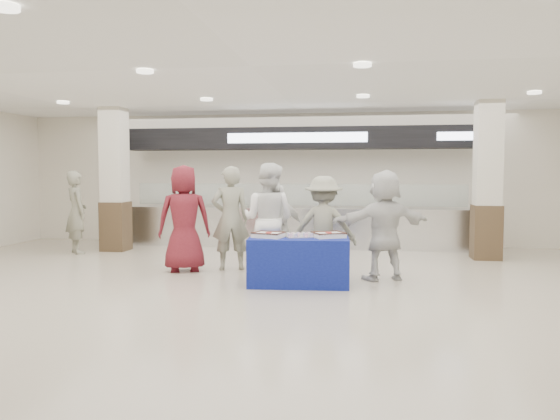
% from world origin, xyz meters
% --- Properties ---
extents(ground, '(14.00, 14.00, 0.00)m').
position_xyz_m(ground, '(0.00, 0.00, 0.00)').
color(ground, beige).
rests_on(ground, ground).
extents(serving_line, '(8.70, 0.85, 2.80)m').
position_xyz_m(serving_line, '(0.00, 5.40, 1.16)').
color(serving_line, silver).
rests_on(serving_line, ground).
extents(column_left, '(0.55, 0.55, 3.20)m').
position_xyz_m(column_left, '(-4.00, 4.20, 1.53)').
color(column_left, '#3C2C1B').
rests_on(column_left, ground).
extents(column_right, '(0.55, 0.55, 3.20)m').
position_xyz_m(column_right, '(4.00, 4.20, 1.53)').
color(column_right, '#3C2C1B').
rests_on(column_right, ground).
extents(display_table, '(1.60, 0.90, 0.75)m').
position_xyz_m(display_table, '(0.54, 1.06, 0.38)').
color(display_table, navy).
rests_on(display_table, ground).
extents(sheet_cake_left, '(0.53, 0.46, 0.10)m').
position_xyz_m(sheet_cake_left, '(0.07, 1.01, 0.80)').
color(sheet_cake_left, white).
rests_on(sheet_cake_left, display_table).
extents(sheet_cake_right, '(0.58, 0.53, 0.10)m').
position_xyz_m(sheet_cake_right, '(1.00, 1.14, 0.80)').
color(sheet_cake_right, white).
rests_on(sheet_cake_right, display_table).
extents(cupcake_tray, '(0.52, 0.46, 0.07)m').
position_xyz_m(cupcake_tray, '(0.55, 1.09, 0.78)').
color(cupcake_tray, '#B5B6BA').
rests_on(cupcake_tray, display_table).
extents(civilian_maroon, '(1.07, 0.87, 1.90)m').
position_xyz_m(civilian_maroon, '(-1.62, 1.94, 0.95)').
color(civilian_maroon, maroon).
rests_on(civilian_maroon, ground).
extents(soldier_a, '(0.79, 0.64, 1.88)m').
position_xyz_m(soldier_a, '(-0.84, 2.21, 0.94)').
color(soldier_a, gray).
rests_on(soldier_a, ground).
extents(chef_tall, '(1.09, 0.94, 1.92)m').
position_xyz_m(chef_tall, '(-0.06, 1.73, 0.96)').
color(chef_tall, white).
rests_on(chef_tall, ground).
extents(chef_short, '(0.99, 0.73, 1.56)m').
position_xyz_m(chef_short, '(0.06, 2.12, 0.78)').
color(chef_short, white).
rests_on(chef_short, ground).
extents(soldier_b, '(1.11, 0.66, 1.70)m').
position_xyz_m(soldier_b, '(0.87, 1.81, 0.85)').
color(soldier_b, gray).
rests_on(soldier_b, ground).
extents(civilian_white, '(1.76, 1.12, 1.81)m').
position_xyz_m(civilian_white, '(1.87, 1.70, 0.91)').
color(civilian_white, silver).
rests_on(civilian_white, ground).
extents(soldier_bg, '(0.77, 0.76, 1.80)m').
position_xyz_m(soldier_bg, '(-4.65, 3.67, 0.90)').
color(soldier_bg, gray).
rests_on(soldier_bg, ground).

